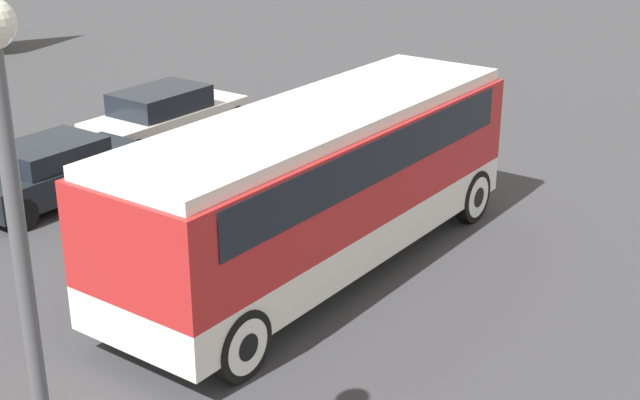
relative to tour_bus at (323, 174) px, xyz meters
name	(u,v)px	position (x,y,z in m)	size (l,w,h in m)	color
ground_plane	(320,270)	(-0.10, 0.00, -1.85)	(120.00, 120.00, 0.00)	#38383A
tour_bus	(323,174)	(0.00, 0.00, 0.00)	(9.28, 2.67, 3.07)	silver
parked_car_near	(165,115)	(3.87, 7.94, -1.15)	(4.63, 1.84, 1.41)	silver
parked_car_mid	(56,170)	(-0.64, 6.74, -1.16)	(4.09, 1.83, 1.37)	black
lamp_post	(19,241)	(-7.80, -2.29, 2.13)	(0.44, 0.44, 6.13)	#515156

